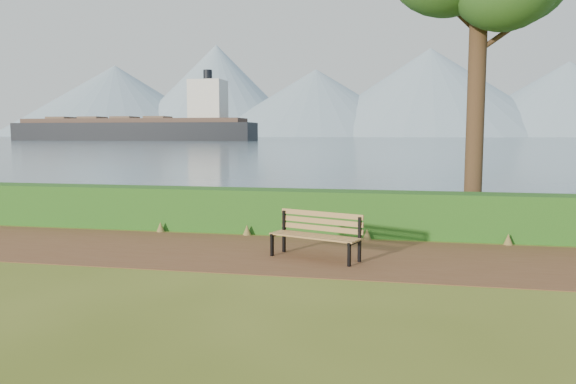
# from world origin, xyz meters

# --- Properties ---
(ground) EXTENTS (140.00, 140.00, 0.00)m
(ground) POSITION_xyz_m (0.00, 0.00, 0.00)
(ground) COLOR #4E5D1A
(ground) RESTS_ON ground
(path) EXTENTS (40.00, 3.40, 0.01)m
(path) POSITION_xyz_m (0.00, 0.30, 0.01)
(path) COLOR brown
(path) RESTS_ON ground
(hedge) EXTENTS (32.00, 0.85, 1.00)m
(hedge) POSITION_xyz_m (0.00, 2.60, 0.50)
(hedge) COLOR #154B15
(hedge) RESTS_ON ground
(water) EXTENTS (700.00, 510.00, 0.00)m
(water) POSITION_xyz_m (0.00, 260.00, 0.01)
(water) COLOR #3F5465
(water) RESTS_ON ground
(mountains) EXTENTS (585.00, 190.00, 70.00)m
(mountains) POSITION_xyz_m (-9.17, 406.05, 27.70)
(mountains) COLOR #7890A0
(mountains) RESTS_ON ground
(bench) EXTENTS (1.78, 1.06, 0.86)m
(bench) POSITION_xyz_m (0.81, 0.04, 0.49)
(bench) COLOR black
(bench) RESTS_ON ground
(cargo_ship) EXTENTS (75.87, 12.37, 23.01)m
(cargo_ship) POSITION_xyz_m (-76.09, 149.60, 3.43)
(cargo_ship) COLOR black
(cargo_ship) RESTS_ON ground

